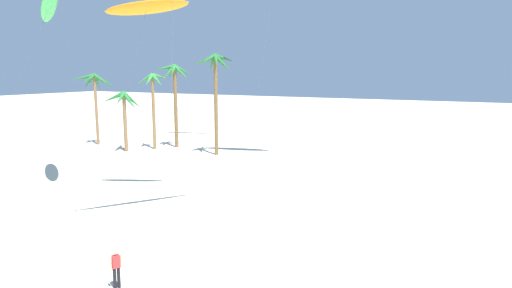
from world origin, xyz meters
TOP-DOWN VIEW (x-y plane):
  - palm_tree_0 at (-30.36, 43.41)m, footprint 4.91×4.76m
  - palm_tree_1 at (-20.51, 46.42)m, footprint 3.94×4.23m
  - palm_tree_2 at (-23.86, 41.59)m, footprint 4.60×4.60m
  - palm_tree_3 at (-22.01, 44.29)m, footprint 3.23×3.46m
  - palm_tree_4 at (-13.67, 44.64)m, footprint 4.09×4.68m
  - flying_kite_0 at (-9.02, 29.10)m, footprint 5.78×4.30m
  - flying_kite_3 at (-17.48, 28.04)m, footprint 7.75×8.36m
  - person_foreground_walker at (-1.12, 17.74)m, footprint 0.33×0.45m

SIDE VIEW (x-z plane):
  - person_foreground_walker at x=-1.12m, z-range 0.09..1.78m
  - palm_tree_2 at x=-23.86m, z-range 1.98..8.79m
  - palm_tree_3 at x=-22.01m, z-range 2.65..11.47m
  - palm_tree_0 at x=-30.36m, z-range 2.88..11.64m
  - palm_tree_1 at x=-20.51m, z-range 3.02..12.83m
  - palm_tree_4 at x=-13.67m, z-range 3.46..14.30m
  - flying_kite_0 at x=-9.02m, z-range 6.23..20.22m
  - flying_kite_3 at x=-17.48m, z-range 6.30..21.25m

